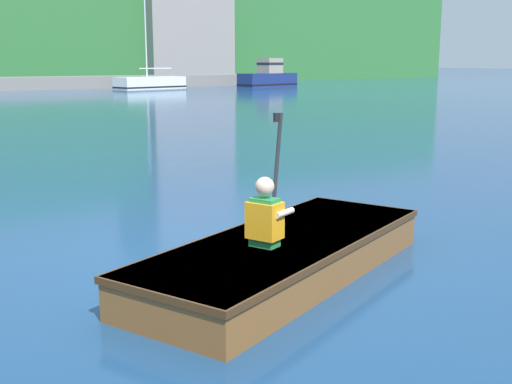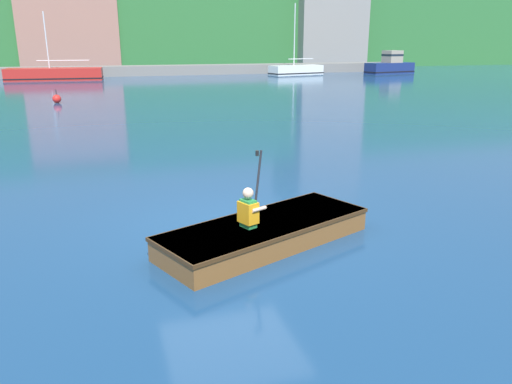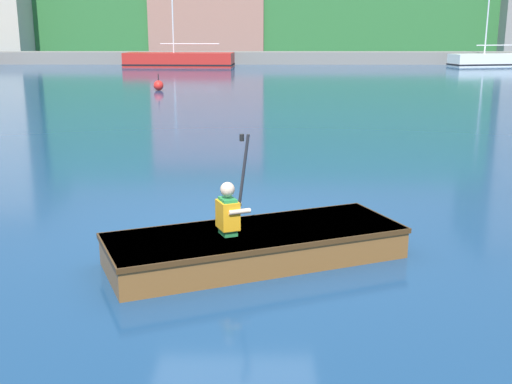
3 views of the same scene
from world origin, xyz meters
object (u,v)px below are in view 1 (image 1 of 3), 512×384
at_px(moored_boat_dock_center_far, 150,83).
at_px(moored_boat_dock_west_inner, 268,77).
at_px(person_paddler, 265,215).
at_px(rowboat_foreground, 288,253).

bearing_deg(moored_boat_dock_center_far, moored_boat_dock_west_inner, -6.46).
distance_m(moored_boat_dock_center_far, person_paddler, 42.78).
relative_size(moored_boat_dock_west_inner, moored_boat_dock_center_far, 0.84).
distance_m(moored_boat_dock_west_inner, rowboat_foreground, 46.15).
bearing_deg(person_paddler, moored_boat_dock_west_inner, 55.66).
bearing_deg(moored_boat_dock_west_inner, moored_boat_dock_center_far, 173.54).
bearing_deg(rowboat_foreground, person_paddler, -157.34).
xyz_separation_m(moored_boat_dock_west_inner, moored_boat_dock_center_far, (-9.73, 1.10, -0.34)).
bearing_deg(person_paddler, rowboat_foreground, 22.66).
relative_size(moored_boat_dock_west_inner, rowboat_foreground, 1.45).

